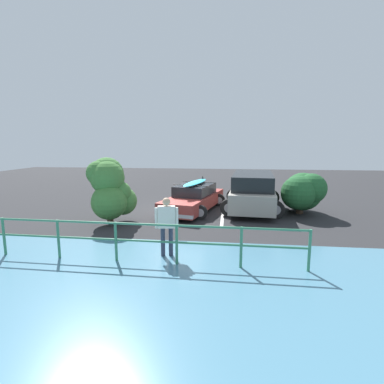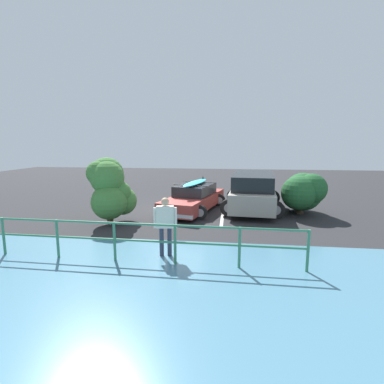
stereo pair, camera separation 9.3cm
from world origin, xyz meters
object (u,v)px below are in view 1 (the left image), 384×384
(sedan_car, at_px, (194,198))
(person_bystander, at_px, (167,221))
(bush_near_right, at_px, (302,192))
(suv_car, at_px, (253,191))
(bush_near_left, at_px, (110,187))

(sedan_car, distance_m, person_bystander, 5.58)
(sedan_car, distance_m, bush_near_right, 4.67)
(sedan_car, relative_size, suv_car, 0.95)
(suv_car, xyz_separation_m, bush_near_right, (-2.03, 0.52, 0.08))
(bush_near_left, bearing_deg, person_bystander, 132.25)
(person_bystander, bearing_deg, bush_near_right, -130.72)
(person_bystander, xyz_separation_m, bush_near_right, (-4.75, -5.52, -0.01))
(sedan_car, relative_size, person_bystander, 2.97)
(person_bystander, distance_m, bush_near_right, 7.28)
(suv_car, relative_size, bush_near_left, 2.02)
(suv_car, height_order, bush_near_left, bush_near_left)
(person_bystander, bearing_deg, sedan_car, -91.00)
(suv_car, distance_m, bush_near_right, 2.10)
(suv_car, relative_size, person_bystander, 3.14)
(suv_car, xyz_separation_m, person_bystander, (2.72, 6.04, 0.09))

